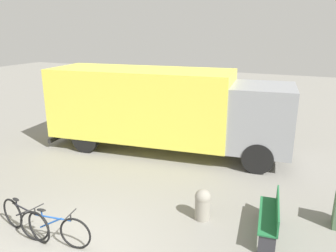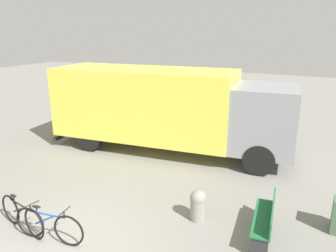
% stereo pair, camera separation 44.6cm
% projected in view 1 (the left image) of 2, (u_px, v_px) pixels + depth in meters
% --- Properties ---
extents(delivery_truck, '(8.98, 3.30, 3.02)m').
position_uv_depth(delivery_truck, '(163.00, 106.00, 11.95)').
color(delivery_truck, '#EAE04C').
rests_on(delivery_truck, ground).
extents(park_bench, '(0.58, 1.67, 0.84)m').
position_uv_depth(park_bench, '(272.00, 216.00, 7.21)').
color(park_bench, '#1E6638').
rests_on(park_bench, ground).
extents(bicycle_near, '(1.69, 0.48, 0.81)m').
position_uv_depth(bicycle_near, '(25.00, 219.00, 7.24)').
color(bicycle_near, black).
rests_on(bicycle_near, ground).
extents(bicycle_middle, '(1.70, 0.44, 0.81)m').
position_uv_depth(bicycle_middle, '(54.00, 229.00, 6.89)').
color(bicycle_middle, black).
rests_on(bicycle_middle, ground).
extents(bollard_near_bench, '(0.39, 0.39, 0.78)m').
position_uv_depth(bollard_near_bench, '(203.00, 203.00, 7.83)').
color(bollard_near_bench, gray).
rests_on(bollard_near_bench, ground).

